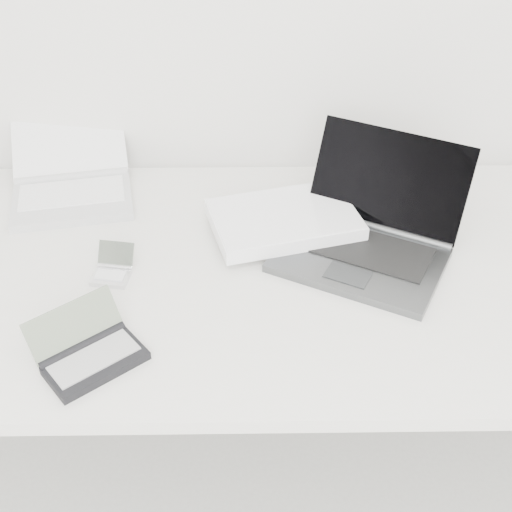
{
  "coord_description": "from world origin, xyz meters",
  "views": [
    {
      "loc": [
        -0.04,
        0.41,
        1.65
      ],
      "look_at": [
        -0.03,
        1.51,
        0.79
      ],
      "focal_mm": 50.0,
      "sensor_mm": 36.0,
      "label": 1
    }
  ],
  "objects_px": {
    "laptop_large": "(326,228)",
    "palmtop_charcoal": "(90,353)",
    "netbook_open_white": "(72,185)",
    "desk": "(270,284)"
  },
  "relations": [
    {
      "from": "netbook_open_white",
      "to": "laptop_large",
      "type": "bearing_deg",
      "value": -29.55
    },
    {
      "from": "desk",
      "to": "palmtop_charcoal",
      "type": "distance_m",
      "value": 0.42
    },
    {
      "from": "desk",
      "to": "palmtop_charcoal",
      "type": "xyz_separation_m",
      "value": [
        -0.33,
        -0.26,
        0.06
      ]
    },
    {
      "from": "desk",
      "to": "netbook_open_white",
      "type": "bearing_deg",
      "value": 148.1
    },
    {
      "from": "laptop_large",
      "to": "palmtop_charcoal",
      "type": "height_order",
      "value": "laptop_large"
    },
    {
      "from": "desk",
      "to": "netbook_open_white",
      "type": "distance_m",
      "value": 0.55
    },
    {
      "from": "laptop_large",
      "to": "netbook_open_white",
      "type": "relative_size",
      "value": 1.5
    },
    {
      "from": "laptop_large",
      "to": "palmtop_charcoal",
      "type": "xyz_separation_m",
      "value": [
        -0.45,
        -0.35,
        -0.02
      ]
    },
    {
      "from": "netbook_open_white",
      "to": "desk",
      "type": "bearing_deg",
      "value": -42.52
    },
    {
      "from": "desk",
      "to": "laptop_large",
      "type": "xyz_separation_m",
      "value": [
        0.12,
        0.09,
        0.08
      ]
    }
  ]
}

